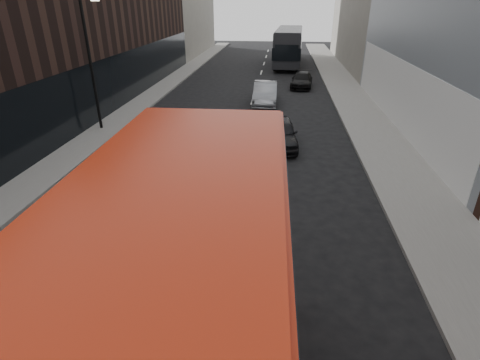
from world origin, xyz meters
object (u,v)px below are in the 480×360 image
(car_a, at_px, (280,133))
(car_b, at_px, (265,93))
(grey_bus, at_px, (289,46))
(car_c, at_px, (302,80))
(street_lamp, at_px, (91,56))

(car_a, bearing_deg, car_b, 93.47)
(car_b, bearing_deg, car_a, -83.04)
(grey_bus, distance_m, car_a, 26.70)
(car_b, height_order, car_c, car_b)
(grey_bus, height_order, car_c, grey_bus)
(grey_bus, relative_size, car_a, 2.95)
(car_a, distance_m, car_c, 14.75)
(car_a, relative_size, car_c, 0.98)
(car_a, xyz_separation_m, car_b, (-1.16, 8.59, 0.07))
(street_lamp, distance_m, car_b, 12.12)
(street_lamp, distance_m, grey_bus, 27.56)
(street_lamp, relative_size, grey_bus, 0.56)
(car_b, bearing_deg, street_lamp, -142.99)
(street_lamp, xyz_separation_m, grey_bus, (11.00, 25.18, -2.06))
(street_lamp, relative_size, car_a, 1.67)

